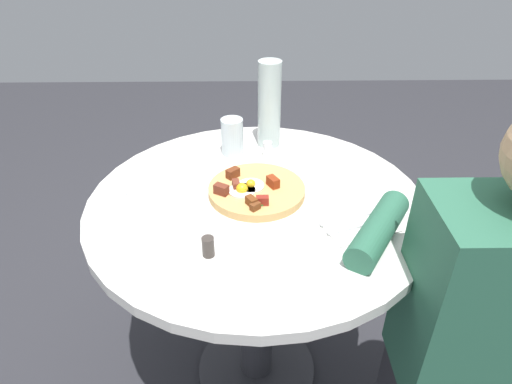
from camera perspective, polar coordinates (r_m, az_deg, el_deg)
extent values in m
plane|color=#2D2D33|center=(1.73, 0.06, -21.50)|extent=(6.00, 6.00, 0.00)
cylinder|color=silver|center=(1.21, 0.08, -1.46)|extent=(0.90, 0.90, 0.03)
cylinder|color=#333338|center=(1.45, 0.07, -13.45)|extent=(0.11, 0.11, 0.70)
cylinder|color=#333338|center=(1.72, 0.06, -21.27)|extent=(0.40, 0.40, 0.02)
cube|color=#2D664C|center=(1.12, 28.47, -11.90)|extent=(0.38, 0.22, 0.48)
cylinder|color=#2D664C|center=(1.08, 15.16, -4.64)|extent=(0.20, 0.26, 0.07)
cylinder|color=white|center=(1.20, -0.09, -0.48)|extent=(0.31, 0.31, 0.01)
cylinder|color=tan|center=(1.20, -0.09, 0.19)|extent=(0.26, 0.26, 0.02)
cylinder|color=white|center=(1.17, -1.77, 0.15)|extent=(0.07, 0.07, 0.01)
sphere|color=yellow|center=(1.17, -1.78, 0.39)|extent=(0.03, 0.03, 0.03)
cylinder|color=white|center=(1.19, -0.66, 0.79)|extent=(0.07, 0.07, 0.01)
sphere|color=yellow|center=(1.19, -0.66, 1.03)|extent=(0.02, 0.02, 0.02)
cube|color=brown|center=(1.18, -2.53, 0.93)|extent=(0.02, 0.03, 0.02)
cube|color=maroon|center=(1.19, 2.15, 1.28)|extent=(0.04, 0.04, 0.03)
cube|color=brown|center=(1.10, -0.10, -1.82)|extent=(0.03, 0.03, 0.02)
cube|color=maroon|center=(1.12, 0.81, -1.07)|extent=(0.03, 0.02, 0.02)
cube|color=brown|center=(1.23, -2.94, 2.40)|extent=(0.04, 0.04, 0.03)
cube|color=brown|center=(1.11, -0.58, -1.20)|extent=(0.03, 0.04, 0.02)
cube|color=maroon|center=(1.16, -4.40, 0.33)|extent=(0.04, 0.04, 0.03)
cube|color=#387F2D|center=(1.15, -2.23, -0.56)|extent=(0.01, 0.00, 0.00)
cube|color=#387F2D|center=(1.11, 0.70, -1.68)|extent=(0.01, 0.00, 0.00)
cube|color=#387F2D|center=(1.17, -0.11, 0.27)|extent=(0.01, 0.01, 0.00)
cube|color=#387F2D|center=(1.19, -0.48, 0.77)|extent=(0.00, 0.01, 0.00)
cylinder|color=white|center=(1.28, -12.46, 0.85)|extent=(0.17, 0.17, 0.01)
cube|color=white|center=(1.14, 12.52, -3.78)|extent=(0.21, 0.19, 0.00)
cube|color=silver|center=(1.13, 13.03, -4.11)|extent=(0.17, 0.07, 0.00)
cube|color=silver|center=(1.15, 12.08, -3.11)|extent=(0.17, 0.07, 0.00)
cylinder|color=silver|center=(1.40, -3.02, 6.99)|extent=(0.07, 0.07, 0.11)
cylinder|color=silver|center=(1.42, 1.70, 10.95)|extent=(0.07, 0.07, 0.27)
cylinder|color=white|center=(1.40, 1.45, 5.45)|extent=(0.03, 0.03, 0.05)
cylinder|color=#3F3833|center=(1.01, -6.05, -6.87)|extent=(0.03, 0.03, 0.05)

